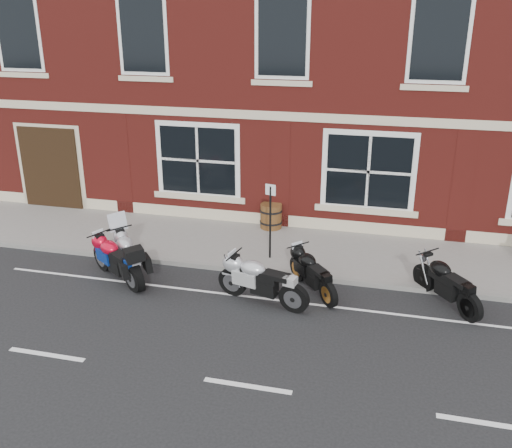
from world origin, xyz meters
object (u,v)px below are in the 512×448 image
object	(u,v)px
moto_sport_red	(117,258)
moto_sport_black	(313,271)
moto_naked_black	(447,281)
parking_sign	(270,216)
barrel_planter	(271,216)
moto_touring_silver	(131,254)
moto_sport_silver	(261,279)

from	to	relation	value
moto_sport_red	moto_sport_black	distance (m)	4.75
moto_naked_black	parking_sign	distance (m)	4.54
barrel_planter	moto_sport_red	bearing A→B (deg)	-126.26
moto_touring_silver	moto_sport_red	size ratio (longest dim) A/B	0.97
moto_touring_silver	moto_sport_black	xyz separation A→B (m)	(4.47, 0.24, -0.07)
moto_touring_silver	parking_sign	xyz separation A→B (m)	(3.13, 1.63, 0.68)
moto_sport_silver	moto_naked_black	xyz separation A→B (m)	(4.01, 0.93, -0.02)
moto_naked_black	moto_touring_silver	bearing A→B (deg)	146.32
moto_sport_black	moto_sport_silver	world-z (taller)	moto_sport_silver
barrel_planter	parking_sign	world-z (taller)	parking_sign
moto_naked_black	barrel_planter	bearing A→B (deg)	108.15
moto_sport_red	parking_sign	bearing A→B (deg)	-25.55
moto_sport_silver	barrel_planter	size ratio (longest dim) A/B	3.03
moto_sport_red	parking_sign	distance (m)	3.94
parking_sign	moto_sport_black	bearing A→B (deg)	-32.14
moto_touring_silver	parking_sign	distance (m)	3.60
moto_sport_black	moto_sport_silver	bearing A→B (deg)	178.41
moto_touring_silver	moto_sport_red	xyz separation A→B (m)	(-0.25, -0.27, -0.03)
moto_naked_black	parking_sign	size ratio (longest dim) A/B	0.92
moto_sport_red	moto_naked_black	distance (m)	7.71
moto_sport_red	parking_sign	size ratio (longest dim) A/B	0.94
moto_touring_silver	moto_sport_red	world-z (taller)	moto_touring_silver
moto_sport_red	barrel_planter	world-z (taller)	moto_sport_red
moto_naked_black	moto_sport_black	bearing A→B (deg)	146.23
moto_touring_silver	moto_sport_black	world-z (taller)	moto_touring_silver
parking_sign	moto_sport_red	bearing A→B (deg)	-136.58
moto_sport_silver	moto_naked_black	bearing A→B (deg)	-60.97
moto_touring_silver	moto_sport_black	bearing A→B (deg)	-35.62
moto_sport_black	barrel_planter	distance (m)	3.93
moto_sport_red	parking_sign	xyz separation A→B (m)	(3.38, 1.90, 0.71)
moto_touring_silver	moto_sport_silver	xyz separation A→B (m)	(3.43, -0.54, -0.01)
moto_sport_red	barrel_planter	xyz separation A→B (m)	(2.94, 4.00, -0.08)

